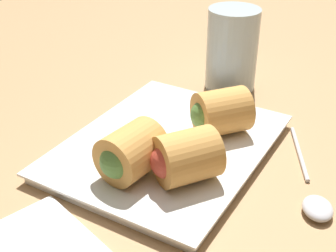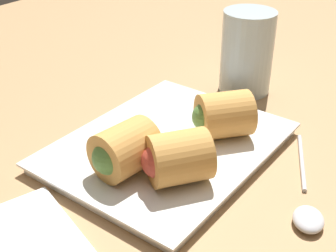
# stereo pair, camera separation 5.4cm
# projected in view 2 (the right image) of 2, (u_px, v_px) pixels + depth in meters

# --- Properties ---
(table_surface) EXTENTS (1.80, 1.40, 0.02)m
(table_surface) POSITION_uv_depth(u_px,v_px,m) (180.00, 157.00, 0.58)
(table_surface) COLOR #A87F54
(table_surface) RESTS_ON ground
(serving_plate) EXTENTS (0.27, 0.22, 0.01)m
(serving_plate) POSITION_uv_depth(u_px,v_px,m) (168.00, 147.00, 0.56)
(serving_plate) COLOR silver
(serving_plate) RESTS_ON table_surface
(roll_front_left) EXTENTS (0.08, 0.08, 0.06)m
(roll_front_left) POSITION_uv_depth(u_px,v_px,m) (175.00, 158.00, 0.48)
(roll_front_left) COLOR #D19347
(roll_front_left) RESTS_ON serving_plate
(roll_front_right) EXTENTS (0.08, 0.08, 0.06)m
(roll_front_right) POSITION_uv_depth(u_px,v_px,m) (221.00, 115.00, 0.56)
(roll_front_right) COLOR #D19347
(roll_front_right) RESTS_ON serving_plate
(roll_back_left) EXTENTS (0.07, 0.06, 0.06)m
(roll_back_left) POSITION_uv_depth(u_px,v_px,m) (122.00, 151.00, 0.49)
(roll_back_left) COLOR #D19347
(roll_back_left) RESTS_ON serving_plate
(spoon) EXTENTS (0.17, 0.10, 0.01)m
(spoon) POSITION_uv_depth(u_px,v_px,m) (307.00, 209.00, 0.47)
(spoon) COLOR silver
(spoon) RESTS_ON table_surface
(drinking_glass) EXTENTS (0.08, 0.08, 0.12)m
(drinking_glass) POSITION_uv_depth(u_px,v_px,m) (247.00, 52.00, 0.68)
(drinking_glass) COLOR silver
(drinking_glass) RESTS_ON table_surface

